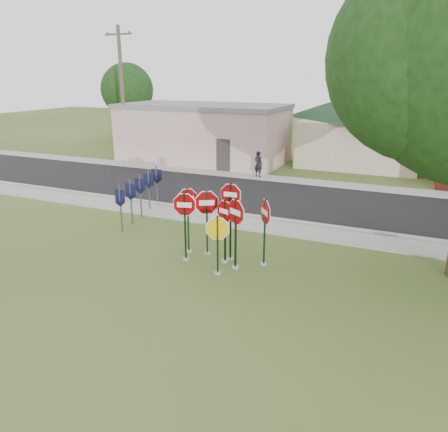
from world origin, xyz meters
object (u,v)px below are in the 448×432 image
at_px(stop_sign_center, 225,223).
at_px(pedestrian, 258,164).
at_px(stop_sign_left, 185,216).
at_px(utility_pole_near, 122,93).
at_px(stop_sign_yellow, 218,238).

xyz_separation_m(stop_sign_center, pedestrian, (-3.43, 12.88, -0.58)).
height_order(stop_sign_left, pedestrian, stop_sign_left).
distance_m(stop_sign_center, utility_pole_near, 20.08).
bearing_deg(stop_sign_left, pedestrian, 98.92).
xyz_separation_m(stop_sign_center, stop_sign_yellow, (0.16, -0.96, -0.21)).
relative_size(stop_sign_yellow, utility_pole_near, 0.22).
bearing_deg(utility_pole_near, stop_sign_center, -44.20).
height_order(stop_sign_left, utility_pole_near, utility_pole_near).
height_order(stop_sign_center, utility_pole_near, utility_pole_near).
distance_m(stop_sign_center, stop_sign_left, 1.41).
distance_m(stop_sign_left, pedestrian, 13.45).
distance_m(stop_sign_left, utility_pole_near, 19.39).
bearing_deg(pedestrian, stop_sign_center, 121.69).
bearing_deg(utility_pole_near, stop_sign_left, -47.83).
bearing_deg(stop_sign_yellow, stop_sign_left, 158.77).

